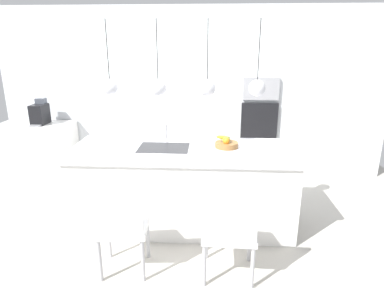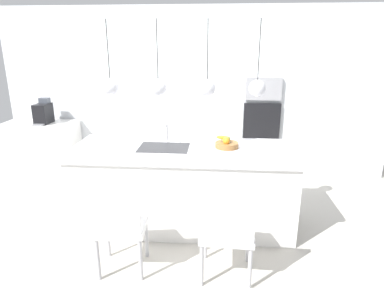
# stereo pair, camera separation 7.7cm
# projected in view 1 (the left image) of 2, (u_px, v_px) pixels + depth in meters

# --- Properties ---
(floor) EXTENTS (6.60, 6.60, 0.00)m
(floor) POSITION_uv_depth(u_px,v_px,m) (184.00, 222.00, 3.95)
(floor) COLOR #BCB7AD
(floor) RESTS_ON ground
(back_wall) EXTENTS (6.00, 0.10, 2.60)m
(back_wall) POSITION_uv_depth(u_px,v_px,m) (192.00, 94.00, 5.15)
(back_wall) COLOR white
(back_wall) RESTS_ON ground
(kitchen_island) EXTENTS (2.51, 0.92, 0.94)m
(kitchen_island) POSITION_uv_depth(u_px,v_px,m) (183.00, 186.00, 3.82)
(kitchen_island) COLOR white
(kitchen_island) RESTS_ON ground
(sink_basin) EXTENTS (0.56, 0.40, 0.02)m
(sink_basin) POSITION_uv_depth(u_px,v_px,m) (164.00, 148.00, 3.69)
(sink_basin) COLOR #2D2D30
(sink_basin) RESTS_ON kitchen_island
(faucet) EXTENTS (0.02, 0.17, 0.22)m
(faucet) POSITION_uv_depth(u_px,v_px,m) (166.00, 131.00, 3.85)
(faucet) COLOR silver
(faucet) RESTS_ON kitchen_island
(fruit_bowl) EXTENTS (0.26, 0.26, 0.15)m
(fruit_bowl) POSITION_uv_depth(u_px,v_px,m) (226.00, 143.00, 3.69)
(fruit_bowl) COLOR #9E6B38
(fruit_bowl) RESTS_ON kitchen_island
(side_counter) EXTENTS (1.10, 0.60, 0.88)m
(side_counter) POSITION_uv_depth(u_px,v_px,m) (38.00, 151.00, 5.18)
(side_counter) COLOR white
(side_counter) RESTS_ON ground
(coffee_machine) EXTENTS (0.20, 0.35, 0.38)m
(coffee_machine) POSITION_uv_depth(u_px,v_px,m) (40.00, 114.00, 5.00)
(coffee_machine) COLOR black
(coffee_machine) RESTS_ON side_counter
(microwave) EXTENTS (0.54, 0.08, 0.34)m
(microwave) POSITION_uv_depth(u_px,v_px,m) (261.00, 89.00, 4.99)
(microwave) COLOR #9E9EA3
(microwave) RESTS_ON back_wall
(oven) EXTENTS (0.56, 0.08, 0.56)m
(oven) POSITION_uv_depth(u_px,v_px,m) (259.00, 121.00, 5.14)
(oven) COLOR black
(oven) RESTS_ON back_wall
(chair_near) EXTENTS (0.47, 0.43, 0.91)m
(chair_near) POSITION_uv_depth(u_px,v_px,m) (122.00, 224.00, 2.94)
(chair_near) COLOR white
(chair_near) RESTS_ON ground
(chair_middle) EXTENTS (0.49, 0.47, 0.89)m
(chair_middle) POSITION_uv_depth(u_px,v_px,m) (229.00, 229.00, 2.89)
(chair_middle) COLOR silver
(chair_middle) RESTS_ON ground
(pendant_light_left) EXTENTS (0.18, 0.18, 0.78)m
(pendant_light_left) POSITION_uv_depth(u_px,v_px,m) (110.00, 87.00, 3.53)
(pendant_light_left) COLOR silver
(pendant_light_center_left) EXTENTS (0.18, 0.18, 0.78)m
(pendant_light_center_left) POSITION_uv_depth(u_px,v_px,m) (158.00, 87.00, 3.50)
(pendant_light_center_left) COLOR silver
(pendant_light_center_right) EXTENTS (0.18, 0.18, 0.78)m
(pendant_light_center_right) POSITION_uv_depth(u_px,v_px,m) (207.00, 88.00, 3.47)
(pendant_light_center_right) COLOR silver
(pendant_light_right) EXTENTS (0.18, 0.18, 0.78)m
(pendant_light_right) POSITION_uv_depth(u_px,v_px,m) (257.00, 88.00, 3.44)
(pendant_light_right) COLOR silver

